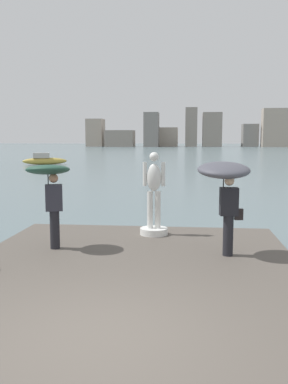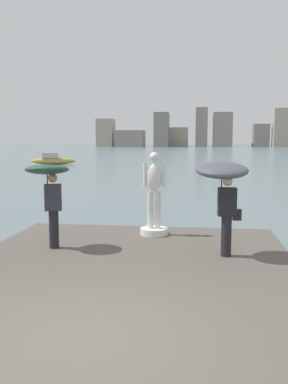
{
  "view_description": "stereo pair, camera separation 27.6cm",
  "coord_description": "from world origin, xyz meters",
  "px_view_note": "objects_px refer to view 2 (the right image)",
  "views": [
    {
      "loc": [
        1.12,
        -5.15,
        2.92
      ],
      "look_at": [
        0.0,
        5.66,
        1.55
      ],
      "focal_mm": 40.02,
      "sensor_mm": 36.0,
      "label": 1
    },
    {
      "loc": [
        1.39,
        -5.11,
        2.92
      ],
      "look_at": [
        0.0,
        5.66,
        1.55
      ],
      "focal_mm": 40.02,
      "sensor_mm": 36.0,
      "label": 2
    }
  ],
  "objects_px": {
    "onlooker_right": "(223,180)",
    "boat_far": "(53,160)",
    "onlooker_left": "(49,182)",
    "statue_white_figure": "(154,203)"
  },
  "relations": [
    {
      "from": "onlooker_right",
      "to": "boat_far",
      "type": "height_order",
      "value": "onlooker_right"
    },
    {
      "from": "boat_far",
      "to": "onlooker_left",
      "type": "bearing_deg",
      "value": -70.79
    },
    {
      "from": "onlooker_left",
      "to": "onlooker_right",
      "type": "bearing_deg",
      "value": -2.59
    },
    {
      "from": "statue_white_figure",
      "to": "onlooker_left",
      "type": "xyz_separation_m",
      "value": [
        -2.23,
        -1.67,
        0.69
      ]
    },
    {
      "from": "onlooker_left",
      "to": "boat_far",
      "type": "bearing_deg",
      "value": 109.21
    },
    {
      "from": "onlooker_left",
      "to": "boat_far",
      "type": "distance_m",
      "value": 38.93
    },
    {
      "from": "statue_white_figure",
      "to": "onlooker_left",
      "type": "bearing_deg",
      "value": -143.18
    },
    {
      "from": "statue_white_figure",
      "to": "onlooker_right",
      "type": "xyz_separation_m",
      "value": [
        1.66,
        -1.84,
        0.81
      ]
    },
    {
      "from": "onlooker_right",
      "to": "boat_far",
      "type": "distance_m",
      "value": 40.54
    },
    {
      "from": "statue_white_figure",
      "to": "boat_far",
      "type": "bearing_deg",
      "value": 113.2
    }
  ]
}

